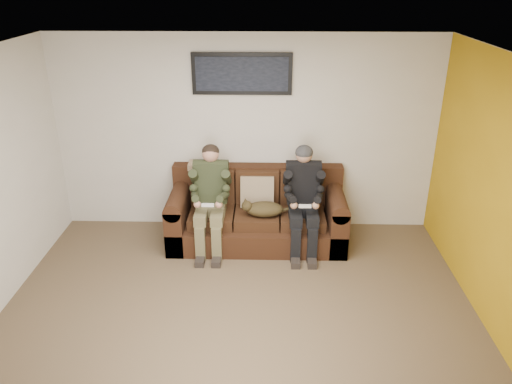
{
  "coord_description": "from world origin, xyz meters",
  "views": [
    {
      "loc": [
        0.28,
        -4.02,
        3.29
      ],
      "look_at": [
        0.16,
        1.2,
        0.95
      ],
      "focal_mm": 35.0,
      "sensor_mm": 36.0,
      "label": 1
    }
  ],
  "objects_px": {
    "person_left": "(210,193)",
    "framed_poster": "(242,74)",
    "person_right": "(303,193)",
    "sofa": "(257,214)",
    "cat": "(263,209)"
  },
  "relations": [
    {
      "from": "sofa",
      "to": "person_right",
      "type": "relative_size",
      "value": 1.71
    },
    {
      "from": "person_right",
      "to": "person_left",
      "type": "bearing_deg",
      "value": -179.98
    },
    {
      "from": "person_right",
      "to": "framed_poster",
      "type": "xyz_separation_m",
      "value": [
        -0.78,
        0.57,
        1.36
      ]
    },
    {
      "from": "sofa",
      "to": "framed_poster",
      "type": "distance_m",
      "value": 1.81
    },
    {
      "from": "person_left",
      "to": "framed_poster",
      "type": "height_order",
      "value": "framed_poster"
    },
    {
      "from": "sofa",
      "to": "framed_poster",
      "type": "relative_size",
      "value": 1.8
    },
    {
      "from": "person_left",
      "to": "framed_poster",
      "type": "xyz_separation_m",
      "value": [
        0.38,
        0.57,
        1.36
      ]
    },
    {
      "from": "person_right",
      "to": "cat",
      "type": "bearing_deg",
      "value": -172.78
    },
    {
      "from": "framed_poster",
      "to": "person_left",
      "type": "bearing_deg",
      "value": -123.49
    },
    {
      "from": "person_right",
      "to": "cat",
      "type": "relative_size",
      "value": 2.0
    },
    {
      "from": "person_right",
      "to": "framed_poster",
      "type": "relative_size",
      "value": 1.05
    },
    {
      "from": "sofa",
      "to": "person_left",
      "type": "bearing_deg",
      "value": -161.98
    },
    {
      "from": "person_right",
      "to": "cat",
      "type": "xyz_separation_m",
      "value": [
        -0.5,
        -0.06,
        -0.19
      ]
    },
    {
      "from": "person_left",
      "to": "cat",
      "type": "height_order",
      "value": "person_left"
    },
    {
      "from": "person_right",
      "to": "framed_poster",
      "type": "height_order",
      "value": "framed_poster"
    }
  ]
}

